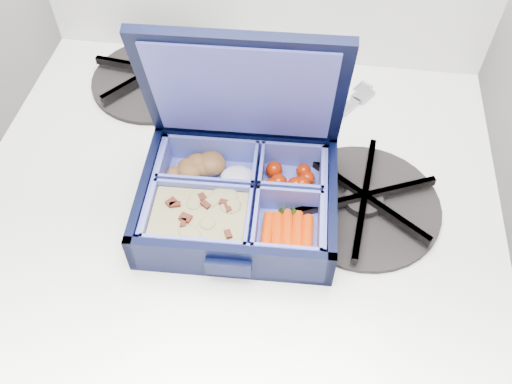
% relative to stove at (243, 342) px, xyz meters
% --- Properties ---
extents(stove, '(0.63, 0.63, 0.94)m').
position_rel_stove_xyz_m(stove, '(0.00, 0.00, 0.00)').
color(stove, white).
rests_on(stove, floor).
extents(bento_box, '(0.22, 0.18, 0.05)m').
position_rel_stove_xyz_m(bento_box, '(0.01, -0.04, 0.50)').
color(bento_box, black).
rests_on(bento_box, stove).
extents(burner_grate, '(0.24, 0.24, 0.03)m').
position_rel_stove_xyz_m(burner_grate, '(0.15, -0.01, 0.48)').
color(burner_grate, black).
rests_on(burner_grate, stove).
extents(burner_grate_rear, '(0.20, 0.20, 0.02)m').
position_rel_stove_xyz_m(burner_grate_rear, '(-0.14, 0.17, 0.48)').
color(burner_grate_rear, black).
rests_on(burner_grate_rear, stove).
extents(fork, '(0.13, 0.17, 0.01)m').
position_rel_stove_xyz_m(fork, '(0.10, 0.11, 0.47)').
color(fork, '#9E9FAC').
rests_on(fork, stove).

